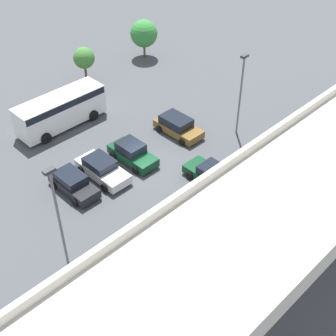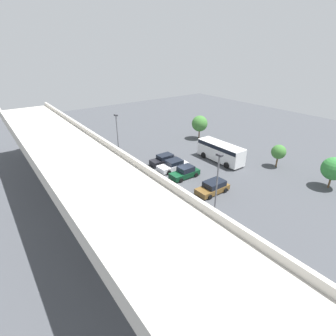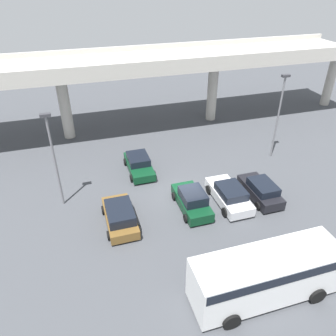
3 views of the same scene
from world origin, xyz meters
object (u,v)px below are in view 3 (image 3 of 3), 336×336
(parked_car_1, at_px, (139,164))
(parked_car_2, at_px, (192,200))
(lamp_post_near_aisle, at_px, (279,111))
(parked_car_4, at_px, (261,190))
(lamp_post_mid_lot, at_px, (53,154))
(parked_car_3, at_px, (229,195))
(parked_car_0, at_px, (120,216))
(shuttle_bus, at_px, (267,273))

(parked_car_1, relative_size, parked_car_2, 1.03)
(lamp_post_near_aisle, bearing_deg, parked_car_1, 174.78)
(parked_car_4, relative_size, lamp_post_mid_lot, 0.58)
(parked_car_2, relative_size, parked_car_3, 0.93)
(parked_car_3, bearing_deg, parked_car_4, -93.65)
(parked_car_0, relative_size, parked_car_3, 0.94)
(parked_car_0, distance_m, shuttle_bus, 10.45)
(lamp_post_near_aisle, bearing_deg, shuttle_bus, -123.69)
(parked_car_0, height_order, lamp_post_near_aisle, lamp_post_near_aisle)
(lamp_post_near_aisle, height_order, lamp_post_mid_lot, lamp_post_near_aisle)
(parked_car_1, bearing_deg, lamp_post_near_aisle, 84.78)
(lamp_post_near_aisle, bearing_deg, parked_car_3, -142.90)
(parked_car_3, xyz_separation_m, lamp_post_mid_lot, (-12.16, 3.59, 3.65))
(parked_car_4, distance_m, lamp_post_mid_lot, 15.68)
(parked_car_1, bearing_deg, shuttle_bus, 14.04)
(parked_car_4, bearing_deg, parked_car_2, 86.70)
(parked_car_1, xyz_separation_m, shuttle_bus, (3.66, -14.62, 1.08))
(parked_car_1, relative_size, shuttle_bus, 0.55)
(parked_car_2, relative_size, lamp_post_mid_lot, 0.60)
(parked_car_3, bearing_deg, shuttle_bus, 166.76)
(parked_car_2, relative_size, lamp_post_near_aisle, 0.56)
(parked_car_2, height_order, parked_car_4, parked_car_2)
(shuttle_bus, bearing_deg, parked_car_4, -119.66)
(parked_car_0, xyz_separation_m, lamp_post_near_aisle, (15.46, 5.34, 3.86))
(parked_car_1, bearing_deg, parked_car_2, 22.24)
(parked_car_0, height_order, parked_car_3, parked_car_0)
(lamp_post_mid_lot, bearing_deg, parked_car_0, -43.55)
(parked_car_0, bearing_deg, lamp_post_mid_lot, 46.45)
(parked_car_1, distance_m, parked_car_4, 10.56)
(parked_car_2, relative_size, shuttle_bus, 0.54)
(shuttle_bus, bearing_deg, lamp_post_near_aisle, -123.69)
(parked_car_1, relative_size, lamp_post_mid_lot, 0.61)
(parked_car_0, relative_size, lamp_post_near_aisle, 0.57)
(shuttle_bus, bearing_deg, lamp_post_mid_lot, -48.82)
(parked_car_0, xyz_separation_m, shuttle_bus, (6.48, -8.13, 1.02))
(lamp_post_mid_lot, bearing_deg, shuttle_bus, -48.82)
(parked_car_1, distance_m, shuttle_bus, 15.11)
(parked_car_2, bearing_deg, parked_car_1, 22.24)
(lamp_post_near_aisle, xyz_separation_m, lamp_post_mid_lot, (-19.23, -1.75, -0.23))
(parked_car_4, height_order, lamp_post_near_aisle, lamp_post_near_aisle)
(parked_car_3, relative_size, shuttle_bus, 0.58)
(lamp_post_near_aisle, bearing_deg, parked_car_2, -152.67)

